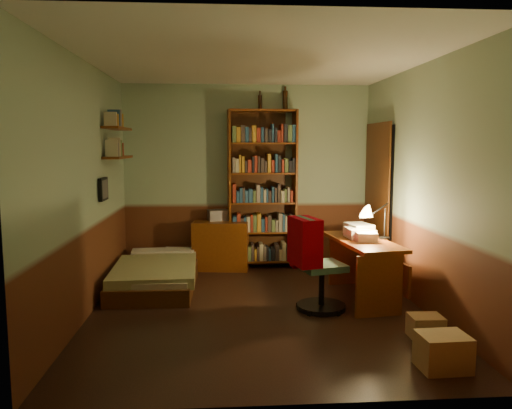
{
  "coord_description": "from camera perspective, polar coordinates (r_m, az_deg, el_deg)",
  "views": [
    {
      "loc": [
        -0.39,
        -5.16,
        1.75
      ],
      "look_at": [
        0.0,
        0.25,
        1.1
      ],
      "focal_mm": 35.0,
      "sensor_mm": 36.0,
      "label": 1
    }
  ],
  "objects": [
    {
      "name": "bottle_left",
      "position": [
        7.17,
        0.46,
        11.56
      ],
      "size": [
        0.07,
        0.07,
        0.2
      ],
      "primitive_type": "cylinder",
      "rotation": [
        0.0,
        0.0,
        0.37
      ],
      "color": "black",
      "rests_on": "bookshelf"
    },
    {
      "name": "doorway",
      "position": [
        6.84,
        13.87,
        0.33
      ],
      "size": [
        0.06,
        0.9,
        2.0
      ],
      "primitive_type": "cube",
      "color": "black",
      "rests_on": "ground"
    },
    {
      "name": "framed_picture",
      "position": [
        5.94,
        -17.06,
        1.7
      ],
      "size": [
        0.04,
        0.32,
        0.26
      ],
      "primitive_type": "cube",
      "color": "black",
      "rests_on": "wall_left"
    },
    {
      "name": "ceiling",
      "position": [
        5.25,
        0.2,
        16.26
      ],
      "size": [
        3.5,
        4.0,
        0.02
      ],
      "primitive_type": "cube",
      "color": "silver",
      "rests_on": "wall_back"
    },
    {
      "name": "office_chair",
      "position": [
        5.34,
        7.56,
        -5.96
      ],
      "size": [
        0.68,
        0.63,
        1.15
      ],
      "primitive_type": "cube",
      "rotation": [
        0.0,
        0.0,
        0.24
      ],
      "color": "#345D46",
      "rests_on": "ground"
    },
    {
      "name": "mini_stereo",
      "position": [
        7.12,
        -4.36,
        -1.21
      ],
      "size": [
        0.32,
        0.27,
        0.15
      ],
      "primitive_type": "cube",
      "rotation": [
        0.0,
        0.0,
        0.22
      ],
      "color": "#B2B2B7",
      "rests_on": "dresser"
    },
    {
      "name": "wall_front",
      "position": [
        3.21,
        2.9,
        -1.21
      ],
      "size": [
        3.5,
        0.02,
        2.6
      ],
      "primitive_type": "cube",
      "color": "#8FA889",
      "rests_on": "ground"
    },
    {
      "name": "floor",
      "position": [
        5.47,
        0.19,
        -11.95
      ],
      "size": [
        3.5,
        4.0,
        0.02
      ],
      "primitive_type": "cube",
      "color": "black",
      "rests_on": "ground"
    },
    {
      "name": "dresser",
      "position": [
        7.07,
        -4.04,
        -4.69
      ],
      "size": [
        0.81,
        0.47,
        0.68
      ],
      "primitive_type": "cube",
      "rotation": [
        0.0,
        0.0,
        -0.12
      ],
      "color": "#5E2A0C",
      "rests_on": "ground"
    },
    {
      "name": "wall_shelf_lower",
      "position": [
        6.39,
        -15.47,
        5.23
      ],
      "size": [
        0.2,
        0.9,
        0.03
      ],
      "primitive_type": "cube",
      "color": "#5E2A0C",
      "rests_on": "wall_left"
    },
    {
      "name": "cardboard_box_a",
      "position": [
        4.32,
        20.59,
        -15.48
      ],
      "size": [
        0.39,
        0.31,
        0.28
      ],
      "primitive_type": "cube",
      "rotation": [
        0.0,
        0.0,
        0.04
      ],
      "color": "#A68554",
      "rests_on": "ground"
    },
    {
      "name": "wall_left",
      "position": [
        5.36,
        -18.92,
        1.65
      ],
      "size": [
        0.02,
        4.0,
        2.6
      ],
      "primitive_type": "cube",
      "color": "#8FA889",
      "rests_on": "ground"
    },
    {
      "name": "wall_shelf_upper",
      "position": [
        6.39,
        -15.57,
        8.37
      ],
      "size": [
        0.2,
        0.9,
        0.03
      ],
      "primitive_type": "cube",
      "color": "#5E2A0C",
      "rests_on": "wall_left"
    },
    {
      "name": "wall_right",
      "position": [
        5.61,
        18.44,
        1.88
      ],
      "size": [
        0.02,
        4.0,
        2.6
      ],
      "primitive_type": "cube",
      "color": "#8FA889",
      "rests_on": "ground"
    },
    {
      "name": "red_jacket",
      "position": [
        5.13,
        7.86,
        2.79
      ],
      "size": [
        0.28,
        0.45,
        0.5
      ],
      "primitive_type": "cube",
      "rotation": [
        0.0,
        0.0,
        -0.12
      ],
      "color": "#AC020F",
      "rests_on": "office_chair"
    },
    {
      "name": "desk_lamp",
      "position": [
        5.85,
        14.55,
        -0.6
      ],
      "size": [
        0.21,
        0.21,
        0.67
      ],
      "primitive_type": "cone",
      "rotation": [
        0.0,
        0.0,
        0.07
      ],
      "color": "black",
      "rests_on": "desk"
    },
    {
      "name": "cardboard_box_b",
      "position": [
        4.93,
        18.82,
        -13.07
      ],
      "size": [
        0.3,
        0.24,
        0.21
      ],
      "primitive_type": "cube",
      "rotation": [
        0.0,
        0.0,
        -0.02
      ],
      "color": "#A68554",
      "rests_on": "ground"
    },
    {
      "name": "door_trim",
      "position": [
        6.83,
        13.59,
        0.32
      ],
      "size": [
        0.02,
        0.98,
        2.08
      ],
      "primitive_type": "cube",
      "color": "#3D1E0B",
      "rests_on": "ground"
    },
    {
      "name": "desk",
      "position": [
        5.86,
        12.03,
        -7.24
      ],
      "size": [
        0.69,
        1.33,
        0.68
      ],
      "primitive_type": "cube",
      "rotation": [
        0.0,
        0.0,
        0.13
      ],
      "color": "#5E2A0C",
      "rests_on": "ground"
    },
    {
      "name": "wall_back",
      "position": [
        7.2,
        -1.01,
        3.23
      ],
      "size": [
        3.5,
        0.02,
        2.6
      ],
      "primitive_type": "cube",
      "color": "#8FA889",
      "rests_on": "ground"
    },
    {
      "name": "bottle_right",
      "position": [
        7.21,
        3.36,
        11.79
      ],
      "size": [
        0.09,
        0.09,
        0.27
      ],
      "primitive_type": "cylinder",
      "rotation": [
        0.0,
        0.0,
        0.34
      ],
      "color": "black",
      "rests_on": "bookshelf"
    },
    {
      "name": "paper_stack",
      "position": [
        6.08,
        11.66,
        -2.79
      ],
      "size": [
        0.32,
        0.39,
        0.14
      ],
      "primitive_type": "cube",
      "rotation": [
        0.0,
        0.0,
        0.22
      ],
      "color": "silver",
      "rests_on": "desk"
    },
    {
      "name": "bookshelf",
      "position": [
        7.07,
        0.7,
        1.71
      ],
      "size": [
        0.98,
        0.36,
        2.24
      ],
      "primitive_type": "cube",
      "rotation": [
        0.0,
        0.0,
        0.06
      ],
      "color": "#5E2A0C",
      "rests_on": "ground"
    },
    {
      "name": "bed",
      "position": [
        6.36,
        -11.31,
        -6.88
      ],
      "size": [
        0.95,
        1.74,
        0.51
      ],
      "primitive_type": "cube",
      "rotation": [
        0.0,
        0.0,
        -0.01
      ],
      "color": "#687949",
      "rests_on": "ground"
    }
  ]
}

